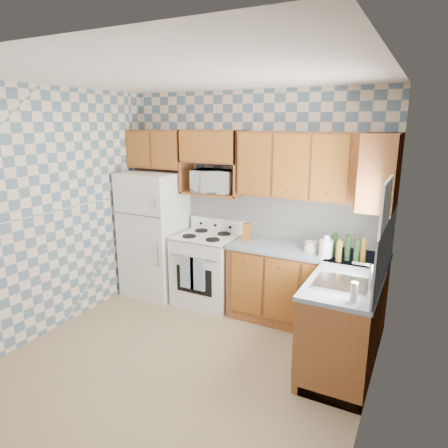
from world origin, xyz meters
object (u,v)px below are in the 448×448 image
at_px(refrigerator, 155,234).
at_px(stove_body, 207,270).
at_px(microwave, 214,181).
at_px(electric_kettle, 326,248).

distance_m(refrigerator, stove_body, 0.89).
distance_m(stove_body, microwave, 1.16).
bearing_deg(refrigerator, electric_kettle, -2.79).
bearing_deg(stove_body, microwave, 83.97).
distance_m(refrigerator, electric_kettle, 2.36).
height_order(refrigerator, electric_kettle, refrigerator).
relative_size(refrigerator, microwave, 3.21).
height_order(stove_body, electric_kettle, electric_kettle).
bearing_deg(refrigerator, stove_body, 1.78).
bearing_deg(stove_body, refrigerator, -178.22).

